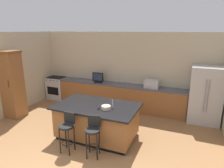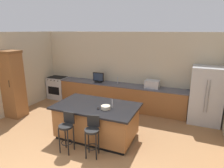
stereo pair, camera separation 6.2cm
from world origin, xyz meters
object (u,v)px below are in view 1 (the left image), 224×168
refrigerator (205,95)px  bar_stool_right (93,133)px  range_oven (57,88)px  fruit_bowl (106,107)px  kitchen_island (97,121)px  microwave (152,84)px  cabinet_tower (11,84)px  bar_stool_left (67,129)px  tv_monitor (98,78)px  cell_phone (99,109)px

refrigerator → bar_stool_right: (-2.42, -2.95, -0.32)m
range_oven → fruit_bowl: (3.36, -2.38, 0.51)m
kitchen_island → microwave: size_ratio=4.59×
cabinet_tower → kitchen_island: bearing=-2.6°
fruit_bowl → microwave: bearing=74.2°
refrigerator → microwave: bearing=177.0°
range_oven → cabinet_tower: (-0.18, -2.09, 0.69)m
bar_stool_left → range_oven: bearing=129.5°
refrigerator → bar_stool_right: refrigerator is taller
tv_monitor → cell_phone: 2.67m
microwave → tv_monitor: (-2.05, -0.05, 0.04)m
cabinet_tower → bar_stool_left: size_ratio=2.29×
refrigerator → tv_monitor: refrigerator is taller
microwave → bar_stool_left: 3.43m
tv_monitor → bar_stool_right: (1.34, -2.98, -0.51)m
refrigerator → tv_monitor: 3.77m
microwave → bar_stool_right: 3.15m
bar_stool_left → bar_stool_right: bar_stool_left is taller
bar_stool_right → fruit_bowl: bearing=72.9°
cabinet_tower → microwave: size_ratio=4.66×
cabinet_tower → bar_stool_left: bearing=-19.6°
tv_monitor → bar_stool_left: bearing=-77.2°
cabinet_tower → fruit_bowl: bearing=-4.6°
refrigerator → bar_stool_left: refrigerator is taller
kitchen_island → fruit_bowl: size_ratio=9.30×
bar_stool_right → bar_stool_left: bearing=172.7°
tv_monitor → bar_stool_right: bearing=-65.7°
cell_phone → range_oven: bearing=116.4°
refrigerator → range_oven: refrigerator is taller
tv_monitor → bar_stool_right: size_ratio=0.45×
kitchen_island → bar_stool_left: 0.95m
refrigerator → cabinet_tower: size_ratio=0.81×
tv_monitor → refrigerator: bearing=-0.6°
refrigerator → kitchen_island: bearing=-141.7°
fruit_bowl → cell_phone: fruit_bowl is taller
microwave → fruit_bowl: size_ratio=2.03×
kitchen_island → fruit_bowl: 0.62m
cabinet_tower → cell_phone: bearing=-5.8°
refrigerator → cell_phone: refrigerator is taller
kitchen_island → refrigerator: refrigerator is taller
kitchen_island → bar_stool_right: size_ratio=2.27×
kitchen_island → tv_monitor: size_ratio=4.99×
kitchen_island → microwave: 2.52m
range_oven → fruit_bowl: bearing=-35.2°
kitchen_island → cell_phone: cell_phone is taller
cabinet_tower → tv_monitor: size_ratio=5.06×
range_oven → cell_phone: bearing=-37.4°
refrigerator → fruit_bowl: size_ratio=7.60×
tv_monitor → microwave: bearing=1.4°
microwave → fruit_bowl: microwave is taller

